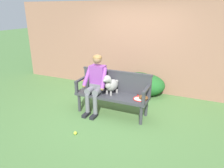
# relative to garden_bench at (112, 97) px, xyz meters

# --- Properties ---
(ground_plane) EXTENTS (40.00, 40.00, 0.00)m
(ground_plane) POSITION_rel_garden_bench_xyz_m (0.00, 0.00, -0.42)
(ground_plane) COLOR #4C753D
(brick_garden_fence) EXTENTS (8.00, 0.30, 2.54)m
(brick_garden_fence) POSITION_rel_garden_bench_xyz_m (0.00, 1.84, 0.85)
(brick_garden_fence) COLOR #936651
(brick_garden_fence) RESTS_ON ground
(hedge_bush_far_left) EXTENTS (1.06, 0.84, 0.61)m
(hedge_bush_far_left) POSITION_rel_garden_bench_xyz_m (0.21, 1.44, -0.11)
(hedge_bush_far_left) COLOR #194C1E
(hedge_bush_far_left) RESTS_ON ground
(hedge_bush_mid_right) EXTENTS (1.05, 0.84, 0.59)m
(hedge_bush_mid_right) POSITION_rel_garden_bench_xyz_m (0.42, 1.45, -0.12)
(hedge_bush_mid_right) COLOR #1E5B23
(hedge_bush_mid_right) RESTS_ON ground
(garden_bench) EXTENTS (1.67, 0.53, 0.48)m
(garden_bench) POSITION_rel_garden_bench_xyz_m (0.00, 0.00, 0.00)
(garden_bench) COLOR #38383D
(garden_bench) RESTS_ON ground
(bench_backrest) EXTENTS (1.71, 0.06, 0.50)m
(bench_backrest) POSITION_rel_garden_bench_xyz_m (0.00, 0.24, 0.32)
(bench_backrest) COLOR #38383D
(bench_backrest) RESTS_ON garden_bench
(bench_armrest_left_end) EXTENTS (0.06, 0.53, 0.28)m
(bench_armrest_left_end) POSITION_rel_garden_bench_xyz_m (-0.80, -0.09, 0.27)
(bench_armrest_left_end) COLOR #38383D
(bench_armrest_left_end) RESTS_ON garden_bench
(bench_armrest_right_end) EXTENTS (0.06, 0.53, 0.28)m
(bench_armrest_right_end) POSITION_rel_garden_bench_xyz_m (0.80, -0.09, 0.27)
(bench_armrest_right_end) COLOR #38383D
(bench_armrest_right_end) RESTS_ON garden_bench
(person_seated) EXTENTS (0.56, 0.67, 1.35)m
(person_seated) POSITION_rel_garden_bench_xyz_m (-0.39, -0.02, 0.33)
(person_seated) COLOR black
(person_seated) RESTS_ON ground
(dog_on_bench) EXTENTS (0.32, 0.46, 0.47)m
(dog_on_bench) POSITION_rel_garden_bench_xyz_m (-0.04, 0.01, 0.30)
(dog_on_bench) COLOR gray
(dog_on_bench) RESTS_ON garden_bench
(tennis_racket) EXTENTS (0.40, 0.57, 0.03)m
(tennis_racket) POSITION_rel_garden_bench_xyz_m (0.64, 0.02, 0.07)
(tennis_racket) COLOR red
(tennis_racket) RESTS_ON garden_bench
(baseball_glove) EXTENTS (0.26, 0.23, 0.09)m
(baseball_glove) POSITION_rel_garden_bench_xyz_m (0.73, 0.02, 0.11)
(baseball_glove) COLOR brown
(baseball_glove) RESTS_ON garden_bench
(tennis_ball) EXTENTS (0.07, 0.07, 0.07)m
(tennis_ball) POSITION_rel_garden_bench_xyz_m (-0.30, -1.10, -0.38)
(tennis_ball) COLOR #CCDB33
(tennis_ball) RESTS_ON ground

